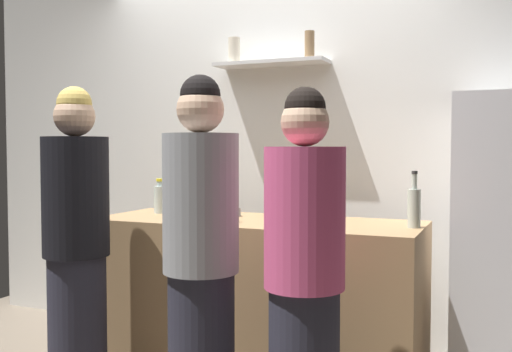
% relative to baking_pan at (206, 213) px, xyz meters
% --- Properties ---
extents(back_wall_assembly, '(4.80, 0.32, 2.60)m').
position_rel_baking_pan_xyz_m(back_wall_assembly, '(0.16, 0.72, 0.35)').
color(back_wall_assembly, white).
rests_on(back_wall_assembly, ground).
extents(counter, '(1.86, 0.69, 0.93)m').
position_rel_baking_pan_xyz_m(counter, '(0.33, -0.03, -0.49)').
color(counter, '#9E7A51').
rests_on(counter, ground).
extents(baking_pan, '(0.34, 0.24, 0.05)m').
position_rel_baking_pan_xyz_m(baking_pan, '(0.00, 0.00, 0.00)').
color(baking_pan, gray).
rests_on(baking_pan, counter).
extents(utensil_holder, '(0.10, 0.10, 0.21)m').
position_rel_baking_pan_xyz_m(utensil_holder, '(0.66, -0.15, 0.03)').
color(utensil_holder, '#B2B2B7').
rests_on(utensil_holder, counter).
extents(wine_bottle_pale_glass, '(0.07, 0.07, 0.29)m').
position_rel_baking_pan_xyz_m(wine_bottle_pale_glass, '(1.21, -0.02, 0.08)').
color(wine_bottle_pale_glass, '#B2BFB2').
rests_on(wine_bottle_pale_glass, counter).
extents(wine_bottle_dark_glass, '(0.08, 0.08, 0.30)m').
position_rel_baking_pan_xyz_m(wine_bottle_dark_glass, '(0.18, -0.23, 0.09)').
color(wine_bottle_dark_glass, black).
rests_on(wine_bottle_dark_glass, counter).
extents(water_bottle_plastic, '(0.08, 0.08, 0.22)m').
position_rel_baking_pan_xyz_m(water_bottle_plastic, '(-0.36, 0.07, 0.07)').
color(water_bottle_plastic, silver).
rests_on(water_bottle_plastic, counter).
extents(person_blonde, '(0.34, 0.34, 1.65)m').
position_rel_baking_pan_xyz_m(person_blonde, '(-0.41, -0.67, -0.14)').
color(person_blonde, '#262633').
rests_on(person_blonde, ground).
extents(person_grey_hoodie, '(0.34, 0.34, 1.66)m').
position_rel_baking_pan_xyz_m(person_grey_hoodie, '(0.39, -0.79, -0.13)').
color(person_grey_hoodie, '#262633').
rests_on(person_grey_hoodie, ground).
extents(person_pink_top, '(0.34, 0.34, 1.59)m').
position_rel_baking_pan_xyz_m(person_pink_top, '(0.86, -0.77, -0.17)').
color(person_pink_top, '#262633').
rests_on(person_pink_top, ground).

